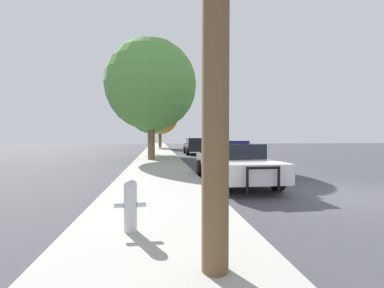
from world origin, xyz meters
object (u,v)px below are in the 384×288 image
Objects in this scene: police_car at (232,161)px; tree_sidewalk_far at (160,116)px; tree_sidewalk_mid at (151,111)px; fire_hydrant at (130,204)px; traffic_light at (165,117)px; car_background_midblock at (195,146)px; tree_sidewalk_near at (151,85)px.

tree_sidewalk_far reaches higher than police_car.
police_car is 0.93× the size of tree_sidewalk_mid.
tree_sidewalk_mid reaches higher than police_car.
tree_sidewalk_far reaches higher than fire_hydrant.
tree_sidewalk_mid is at bearing -99.08° from traffic_light.
tree_sidewalk_mid reaches higher than fire_hydrant.
fire_hydrant is (-3.07, -4.79, -0.17)m from police_car.
tree_sidewalk_near reaches higher than car_background_midblock.
traffic_light is at bearing 80.92° from tree_sidewalk_mid.
tree_sidewalk_mid is at bearing 91.22° from tree_sidewalk_near.
police_car is 5.69m from fire_hydrant.
car_background_midblock is (3.90, 19.55, 0.23)m from fire_hydrant.
tree_sidewalk_far is at bearing -85.20° from police_car.
tree_sidewalk_mid is 14.73m from tree_sidewalk_far.
traffic_light is (1.30, 26.67, 3.38)m from fire_hydrant.
police_car is at bearing -69.49° from tree_sidewalk_near.
tree_sidewalk_near is (-3.06, 8.17, 4.26)m from police_car.
fire_hydrant is 0.15× the size of traffic_light.
tree_sidewalk_near is (0.11, -5.00, 1.21)m from tree_sidewalk_mid.
tree_sidewalk_mid is at bearing -157.26° from car_background_midblock.
car_background_midblock is 5.23m from tree_sidewalk_mid.
tree_sidewalk_far is at bearing 86.60° from tree_sidewalk_mid.
traffic_light reaches higher than car_background_midblock.
tree_sidewalk_mid is 0.79× the size of tree_sidewalk_far.
car_background_midblock is at bearing 78.72° from fire_hydrant.
police_car is 0.95× the size of traffic_light.
police_car is 22.19m from traffic_light.
tree_sidewalk_mid is at bearing 90.28° from fire_hydrant.
car_background_midblock is 0.79× the size of tree_sidewalk_mid.
police_car is 9.71m from tree_sidewalk_near.
traffic_light reaches higher than police_car.
tree_sidewalk_mid is (-1.39, -8.71, -0.16)m from traffic_light.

